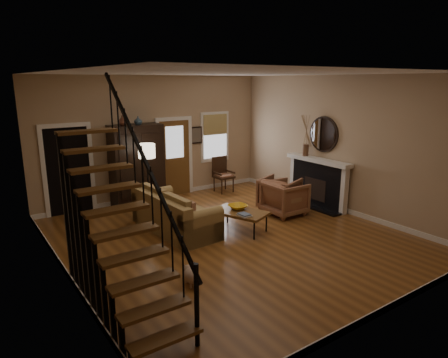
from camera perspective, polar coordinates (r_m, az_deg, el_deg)
room at (r=9.20m, az=-7.49°, el=3.39°), size 7.00×7.33×3.30m
staircase at (r=5.52m, az=-14.73°, el=-3.05°), size 0.94×2.80×3.20m
fireplace at (r=10.53m, az=13.37°, el=0.19°), size 0.33×1.95×2.30m
armoire at (r=10.41m, az=-12.32°, el=1.86°), size 1.30×0.60×2.10m
vase_a at (r=10.02m, az=-14.31°, el=8.09°), size 0.24×0.24×0.25m
vase_b at (r=10.17m, az=-12.18°, el=8.17°), size 0.20×0.20×0.21m
sofa at (r=8.66m, az=-7.00°, el=-4.72°), size 1.08×2.27×0.83m
coffee_table at (r=8.66m, az=2.32°, el=-6.00°), size 1.05×1.32×0.44m
bowl at (r=8.71m, az=2.00°, el=-4.00°), size 0.39×0.39×0.10m
books at (r=8.28m, az=2.92°, el=-5.13°), size 0.21×0.29×0.05m
armchair_left at (r=9.74m, az=8.71°, el=-2.71°), size 0.90×0.88×0.82m
armchair_right at (r=10.11m, az=7.94°, el=-2.07°), size 1.15×1.13×0.81m
floor_lamp at (r=9.66m, az=-10.80°, el=-0.12°), size 0.53×0.53×1.73m
side_chair at (r=11.55m, az=-0.05°, el=0.61°), size 0.54×0.54×1.02m
dog at (r=6.53m, az=-4.66°, el=-13.74°), size 0.30×0.43×0.29m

